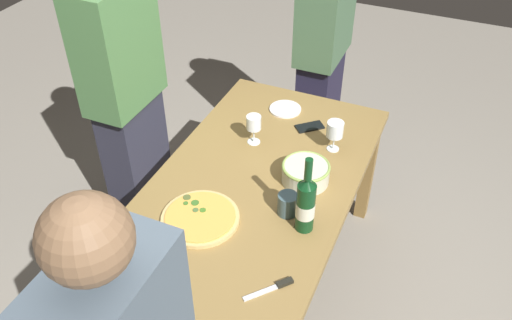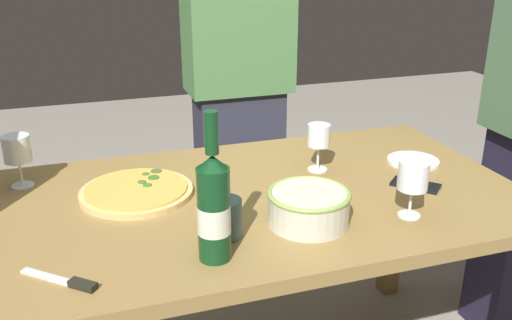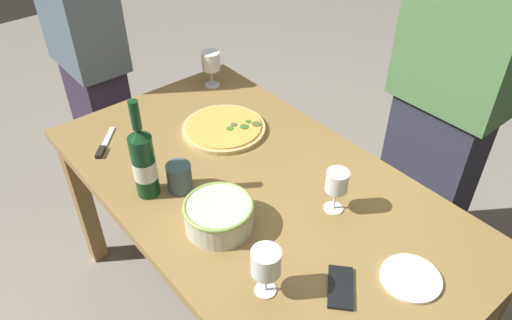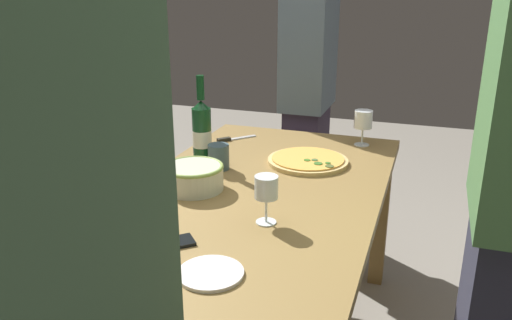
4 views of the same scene
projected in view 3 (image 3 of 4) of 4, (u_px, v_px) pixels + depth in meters
ground_plane at (256, 311)px, 2.17m from camera, size 8.00×8.00×0.00m
dining_table at (256, 204)px, 1.76m from camera, size 1.60×0.90×0.75m
pizza at (224, 128)px, 1.96m from camera, size 0.34×0.34×0.03m
serving_bowl at (219, 214)px, 1.52m from camera, size 0.22×0.22×0.09m
wine_bottle at (144, 162)px, 1.59m from camera, size 0.08×0.08×0.37m
wine_glass_near_pizza at (266, 264)px, 1.29m from camera, size 0.08×0.08×0.16m
wine_glass_by_bottle at (337, 182)px, 1.54m from camera, size 0.07×0.07×0.16m
wine_glass_far_left at (211, 62)px, 2.18m from camera, size 0.08×0.08×0.16m
cup_amber at (179, 177)px, 1.66m from camera, size 0.09×0.09×0.10m
side_plate at (411, 278)px, 1.39m from camera, size 0.17×0.17×0.01m
cell_phone at (340, 287)px, 1.36m from camera, size 0.15×0.15×0.01m
pizza_knife at (104, 146)px, 1.87m from camera, size 0.17×0.15×0.02m
person_host at (449, 97)px, 1.92m from camera, size 0.44×0.24×1.73m
person_guest_left at (89, 59)px, 2.30m from camera, size 0.40×0.24×1.62m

